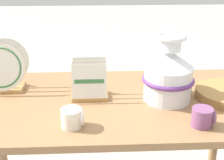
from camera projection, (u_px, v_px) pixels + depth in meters
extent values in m
cube|color=olive|center=(112.00, 103.00, 1.62)|extent=(1.56, 0.81, 0.03)
cylinder|color=olive|center=(218.00, 122.00, 2.11)|extent=(0.06, 0.06, 0.65)
cylinder|color=silver|center=(168.00, 83.00, 1.58)|extent=(0.24, 0.24, 0.18)
cone|color=silver|center=(170.00, 59.00, 1.53)|extent=(0.24, 0.24, 0.08)
cylinder|color=silver|center=(171.00, 44.00, 1.50)|extent=(0.10, 0.10, 0.07)
torus|color=silver|center=(171.00, 37.00, 1.48)|extent=(0.15, 0.15, 0.02)
torus|color=#60337A|center=(168.00, 80.00, 1.57)|extent=(0.26, 0.26, 0.02)
cube|color=tan|center=(7.00, 87.00, 1.72)|extent=(0.18, 0.13, 0.02)
cylinder|color=tan|center=(20.00, 77.00, 1.76)|extent=(0.01, 0.01, 0.06)
cylinder|color=silver|center=(1.00, 68.00, 1.62)|extent=(0.25, 0.07, 0.24)
torus|color=#38703D|center=(1.00, 68.00, 1.62)|extent=(0.21, 0.06, 0.21)
cylinder|color=silver|center=(4.00, 64.00, 1.67)|extent=(0.25, 0.07, 0.24)
cylinder|color=silver|center=(6.00, 61.00, 1.72)|extent=(0.25, 0.07, 0.24)
cube|color=tan|center=(90.00, 95.00, 1.64)|extent=(0.18, 0.13, 0.02)
cylinder|color=tan|center=(78.00, 85.00, 1.66)|extent=(0.01, 0.01, 0.06)
cylinder|color=tan|center=(102.00, 84.00, 1.67)|extent=(0.01, 0.01, 0.06)
cube|color=silver|center=(89.00, 81.00, 1.55)|extent=(0.17, 0.05, 0.17)
cube|color=silver|center=(89.00, 77.00, 1.60)|extent=(0.17, 0.05, 0.17)
cube|color=silver|center=(90.00, 74.00, 1.64)|extent=(0.17, 0.05, 0.17)
cube|color=#38703D|center=(89.00, 81.00, 1.55)|extent=(0.15, 0.01, 0.02)
cylinder|color=silver|center=(72.00, 118.00, 1.35)|extent=(0.09, 0.09, 0.08)
torus|color=silver|center=(82.00, 117.00, 1.35)|extent=(0.02, 0.07, 0.07)
cylinder|color=#7A4770|center=(202.00, 117.00, 1.36)|extent=(0.09, 0.09, 0.08)
torus|color=#7A4770|center=(212.00, 117.00, 1.36)|extent=(0.02, 0.07, 0.07)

